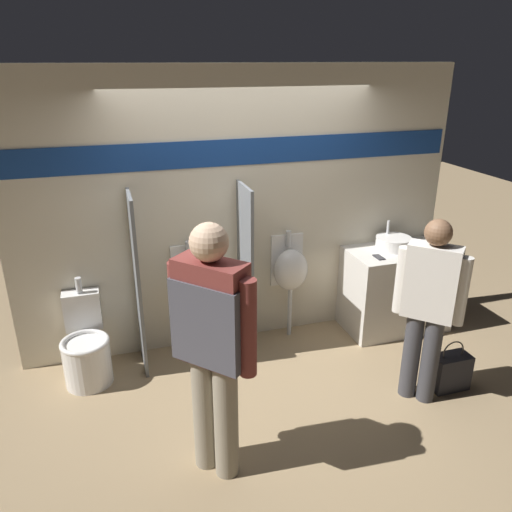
{
  "coord_description": "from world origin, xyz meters",
  "views": [
    {
      "loc": [
        -1.27,
        -3.88,
        2.74
      ],
      "look_at": [
        0.0,
        0.17,
        1.05
      ],
      "focal_mm": 35.0,
      "sensor_mm": 36.0,
      "label": 1
    }
  ],
  "objects": [
    {
      "name": "cell_phone",
      "position": [
        1.27,
        0.14,
        0.9
      ],
      "size": [
        0.07,
        0.14,
        0.01
      ],
      "color": "#232328",
      "rests_on": "sink_counter"
    },
    {
      "name": "person_in_vest",
      "position": [
        -0.7,
        -1.14,
        1.07
      ],
      "size": [
        0.5,
        0.52,
        1.84
      ],
      "rotation": [
        0.0,
        0.0,
        2.31
      ],
      "color": "gray",
      "rests_on": "ground_plane"
    },
    {
      "name": "shopping_bag",
      "position": [
        1.47,
        -0.85,
        0.17
      ],
      "size": [
        0.33,
        0.18,
        0.47
      ],
      "color": "#232328",
      "rests_on": "ground_plane"
    },
    {
      "name": "divider_mid",
      "position": [
        -0.06,
        0.33,
        0.84
      ],
      "size": [
        0.03,
        0.47,
        1.68
      ],
      "color": "slate",
      "rests_on": "ground_plane"
    },
    {
      "name": "ground_plane",
      "position": [
        0.0,
        0.0,
        0.0
      ],
      "size": [
        16.0,
        16.0,
        0.0
      ],
      "primitive_type": "plane",
      "color": "#997F5B"
    },
    {
      "name": "urinal_far",
      "position": [
        0.45,
        0.45,
        0.74
      ],
      "size": [
        0.36,
        0.26,
        1.13
      ],
      "color": "silver",
      "rests_on": "ground_plane"
    },
    {
      "name": "person_with_lanyard",
      "position": [
        1.13,
        -0.87,
        0.89
      ],
      "size": [
        0.42,
        0.43,
        1.61
      ],
      "rotation": [
        0.0,
        0.0,
        2.35
      ],
      "color": "#3D3D42",
      "rests_on": "ground_plane"
    },
    {
      "name": "urinal_near_counter",
      "position": [
        -0.56,
        0.45,
        0.74
      ],
      "size": [
        0.36,
        0.26,
        1.13
      ],
      "color": "silver",
      "rests_on": "ground_plane"
    },
    {
      "name": "divider_near_counter",
      "position": [
        -1.07,
        0.33,
        0.84
      ],
      "size": [
        0.03,
        0.47,
        1.68
      ],
      "color": "slate",
      "rests_on": "ground_plane"
    },
    {
      "name": "toilet",
      "position": [
        -1.57,
        0.24,
        0.3
      ],
      "size": [
        0.43,
        0.59,
        0.92
      ],
      "color": "white",
      "rests_on": "ground_plane"
    },
    {
      "name": "sink_basin",
      "position": [
        1.54,
        0.33,
        0.95
      ],
      "size": [
        0.37,
        0.37,
        0.27
      ],
      "color": "white",
      "rests_on": "sink_counter"
    },
    {
      "name": "display_wall",
      "position": [
        0.0,
        0.6,
        1.36
      ],
      "size": [
        4.36,
        0.07,
        2.7
      ],
      "color": "beige",
      "rests_on": "ground_plane"
    },
    {
      "name": "sink_counter",
      "position": [
        1.59,
        0.27,
        0.44
      ],
      "size": [
        1.07,
        0.61,
        0.89
      ],
      "color": "silver",
      "rests_on": "ground_plane"
    }
  ]
}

